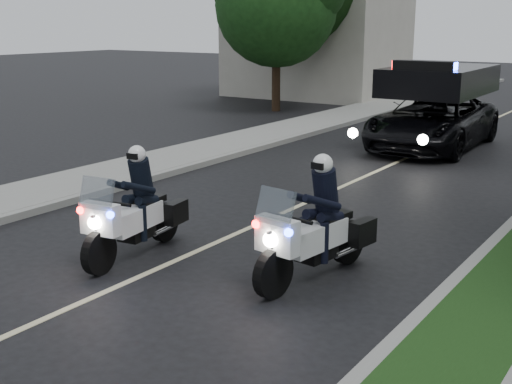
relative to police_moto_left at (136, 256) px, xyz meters
The scene contains 12 objects.
ground 3.03m from the police_moto_left, 76.62° to the right, with size 120.00×120.00×0.00m, color black.
curb_left 7.83m from the police_moto_left, 115.73° to the left, with size 0.20×60.00×0.15m, color gray.
sidewalk_left 8.36m from the police_moto_left, 122.54° to the left, with size 2.00×60.00×0.16m, color gray.
building_far 25.10m from the police_moto_left, 111.97° to the left, with size 8.00×6.00×7.00m, color #A8A396.
lane_marking 7.09m from the police_moto_left, 84.32° to the left, with size 0.12×50.00×0.01m, color #BFB78C.
police_moto_left is the anchor object (origin of this frame).
police_moto_right 3.02m from the police_moto_left, 14.38° to the left, with size 0.78×2.23×1.89m, color silver, non-canonical shape.
police_suv 12.08m from the police_moto_left, 86.49° to the left, with size 2.72×5.87×2.85m, color black.
bicycle 20.11m from the police_moto_left, 95.12° to the left, with size 0.63×1.80×0.94m, color black.
cyclist 20.11m from the police_moto_left, 95.12° to the left, with size 0.64×0.43×1.79m, color black.
tree_left_near 18.39m from the police_moto_left, 114.91° to the left, with size 5.10×5.10×8.49m, color #194416, non-canonical shape.
tree_left_far 22.19m from the police_moto_left, 113.89° to the left, with size 6.64×6.64×11.06m, color #143410, non-canonical shape.
Camera 1 is at (6.71, -4.58, 3.76)m, focal length 46.81 mm.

